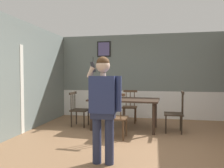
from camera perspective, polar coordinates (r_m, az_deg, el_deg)
The scene contains 9 objects.
ground_plane at distance 4.20m, azimuth 4.29°, elevation -16.88°, with size 6.72×6.72×0.00m, color #846042.
room_back_partition at distance 7.01m, azimuth 7.29°, elevation 1.65°, with size 5.32×0.17×2.69m.
room_left_partition at distance 5.03m, azimuth -27.27°, elevation 1.60°, with size 0.13×6.11×2.69m.
dining_table at distance 5.51m, azimuth 3.24°, elevation -4.90°, with size 1.79×1.02×0.78m.
chair_near_window at distance 4.73m, azimuth 1.16°, elevation -8.68°, with size 0.47×0.47×1.00m.
chair_by_doorway at distance 5.92m, azimuth -8.85°, elevation -6.65°, with size 0.45×0.45×0.92m.
chair_at_table_head at distance 5.44m, azimuth 16.45°, elevation -7.33°, with size 0.47×0.47×1.00m.
chair_opposite_corner at distance 6.37m, azimuth 4.74°, elevation -5.96°, with size 0.42×0.42×0.93m.
person_figure at distance 3.34m, azimuth -2.29°, elevation -4.95°, with size 0.56×0.22×1.67m.
Camera 1 is at (0.47, -3.94, 1.39)m, focal length 34.42 mm.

